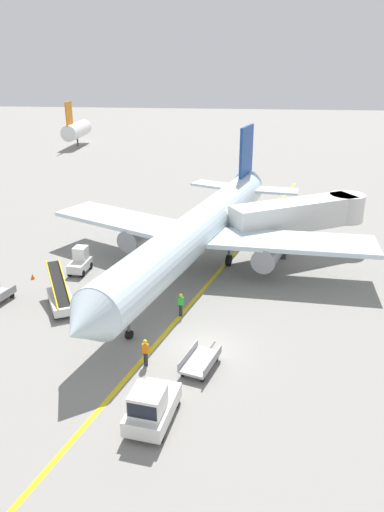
# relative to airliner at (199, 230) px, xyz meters

# --- Properties ---
(ground_plane) EXTENTS (300.00, 300.00, 0.00)m
(ground_plane) POSITION_rel_airliner_xyz_m (1.65, -12.41, -3.42)
(ground_plane) COLOR gray
(taxi_line_yellow) EXTENTS (21.78, 77.14, 0.01)m
(taxi_line_yellow) POSITION_rel_airliner_xyz_m (-0.15, -7.41, -3.41)
(taxi_line_yellow) COLOR yellow
(taxi_line_yellow) RESTS_ON ground
(airliner) EXTENTS (27.83, 34.76, 10.10)m
(airliner) POSITION_rel_airliner_xyz_m (0.00, 0.00, 0.00)
(airliner) COLOR silver
(airliner) RESTS_ON ground
(jet_bridge) EXTENTS (12.36, 8.63, 4.85)m
(jet_bridge) POSITION_rel_airliner_xyz_m (9.25, 4.97, 0.12)
(jet_bridge) COLOR silver
(jet_bridge) RESTS_ON ground
(pushback_tug) EXTENTS (2.41, 3.84, 2.20)m
(pushback_tug) POSITION_rel_airliner_xyz_m (-0.39, -19.06, -2.42)
(pushback_tug) COLOR silver
(pushback_tug) RESTS_ON ground
(baggage_tug_near_wing) EXTENTS (1.50, 2.49, 2.10)m
(baggage_tug_near_wing) POSITION_rel_airliner_xyz_m (-9.58, -1.85, -2.49)
(baggage_tug_near_wing) COLOR silver
(baggage_tug_near_wing) RESTS_ON ground
(belt_loader_forward_hold) EXTENTS (3.51, 4.99, 2.59)m
(belt_loader_forward_hold) POSITION_rel_airliner_xyz_m (-8.94, -8.11, -2.64)
(belt_loader_forward_hold) COLOR silver
(belt_loader_forward_hold) RESTS_ON ground
(baggage_cart_loaded) EXTENTS (2.31, 3.83, 0.94)m
(baggage_cart_loaded) POSITION_rel_airliner_xyz_m (1.52, -14.31, -2.95)
(baggage_cart_loaded) COLOR #A5A5A8
(baggage_cart_loaded) RESTS_ON ground
(ground_crew_marshaller) EXTENTS (0.36, 0.24, 1.70)m
(ground_crew_marshaller) POSITION_rel_airliner_xyz_m (-0.39, -8.33, -2.51)
(ground_crew_marshaller) COLOR #26262D
(ground_crew_marshaller) RESTS_ON ground
(ground_crew_wing_walker) EXTENTS (0.36, 0.24, 1.70)m
(ground_crew_wing_walker) POSITION_rel_airliner_xyz_m (-1.62, -14.34, -2.51)
(ground_crew_wing_walker) COLOR #26262D
(ground_crew_wing_walker) RESTS_ON ground
(safety_cone_nose_left) EXTENTS (0.36, 0.36, 0.44)m
(safety_cone_nose_left) POSITION_rel_airliner_xyz_m (-12.96, -3.67, -3.20)
(safety_cone_nose_left) COLOR orange
(safety_cone_nose_left) RESTS_ON ground
(safety_cone_nose_right) EXTENTS (0.36, 0.36, 0.44)m
(safety_cone_nose_right) POSITION_rel_airliner_xyz_m (-4.22, -1.45, -3.20)
(safety_cone_nose_right) COLOR orange
(safety_cone_nose_right) RESTS_ON ground
(safety_cone_wingtip_left) EXTENTS (0.36, 0.36, 0.44)m
(safety_cone_wingtip_left) POSITION_rel_airliner_xyz_m (-3.35, -5.37, -3.20)
(safety_cone_wingtip_left) COLOR orange
(safety_cone_wingtip_left) RESTS_ON ground
(distant_aircraft_far_left) EXTENTS (3.00, 10.10, 8.80)m
(distant_aircraft_far_left) POSITION_rel_airliner_xyz_m (-29.91, 57.99, -0.20)
(distant_aircraft_far_left) COLOR silver
(distant_aircraft_far_left) RESTS_ON ground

